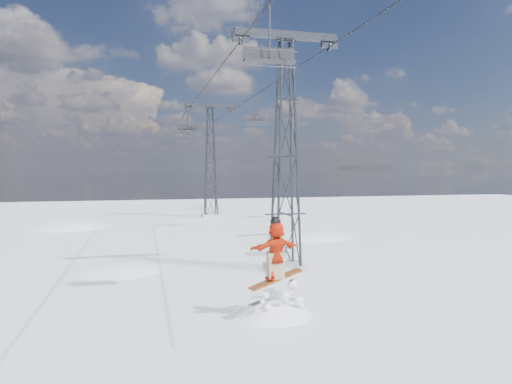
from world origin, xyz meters
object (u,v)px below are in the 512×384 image
snowboarder_jump (273,360)px  lift_chair_near (269,56)px  lift_tower_near (286,158)px  lift_tower_far (211,163)px

snowboarder_jump → lift_chair_near: 10.67m
lift_tower_near → lift_tower_far: size_ratio=1.00×
lift_tower_near → lift_tower_far: (0.00, 25.00, 0.00)m
lift_tower_near → lift_chair_near: (-2.20, -4.92, 3.52)m
snowboarder_jump → lift_chair_near: lift_chair_near is taller
lift_tower_near → lift_tower_far: same height
lift_tower_far → snowboarder_jump: 32.16m
lift_tower_near → lift_chair_near: lift_tower_near is taller
lift_chair_near → lift_tower_far: bearing=85.8°
lift_tower_far → lift_tower_near: bearing=-90.0°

